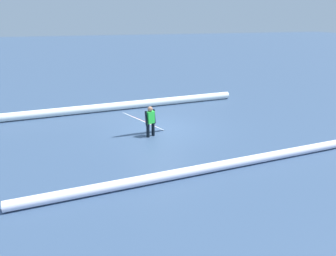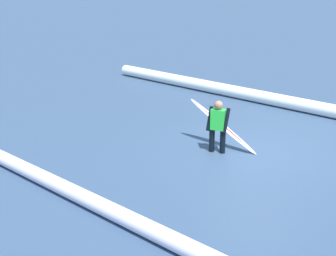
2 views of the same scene
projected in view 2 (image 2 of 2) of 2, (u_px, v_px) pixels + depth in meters
name	position (u px, v px, depth m)	size (l,w,h in m)	color
ground_plane	(259.00, 151.00, 11.91)	(163.55, 163.55, 0.00)	#354C6B
surfer	(218.00, 124.00, 11.58)	(0.49, 0.39, 1.32)	black
surfboard	(223.00, 126.00, 12.02)	(1.99, 0.55, 1.14)	white
wave_crest_foreground	(283.00, 101.00, 15.52)	(0.42, 0.42, 15.03)	white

